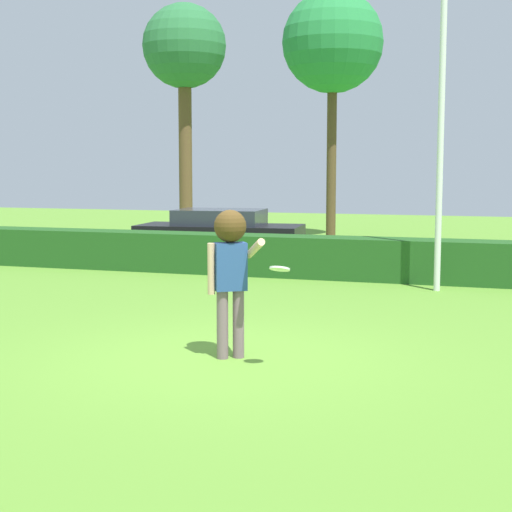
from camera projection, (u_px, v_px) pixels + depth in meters
The scene contains 8 objects.
ground_plane at pixel (227, 358), 9.56m from camera, with size 60.00×60.00×0.00m, color #5F9531.
person at pixel (230, 260), 9.43m from camera, with size 0.80×0.59×1.82m.
frisbee at pixel (280, 269), 8.76m from camera, with size 0.23×0.23×0.09m.
lamppost at pixel (441, 106), 14.42m from camera, with size 0.24×0.24×6.27m.
hedge_row at pixel (347, 258), 16.37m from camera, with size 27.39×0.90×0.87m, color #21521D.
parked_car_black at pixel (220, 231), 20.17m from camera, with size 4.34×2.13×1.25m.
willow_tree at pixel (333, 44), 25.17m from camera, with size 3.27×3.27×7.98m.
oak_tree at pixel (184, 51), 24.35m from camera, with size 2.61×2.61×7.39m.
Camera 1 is at (3.26, -8.78, 2.32)m, focal length 54.88 mm.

